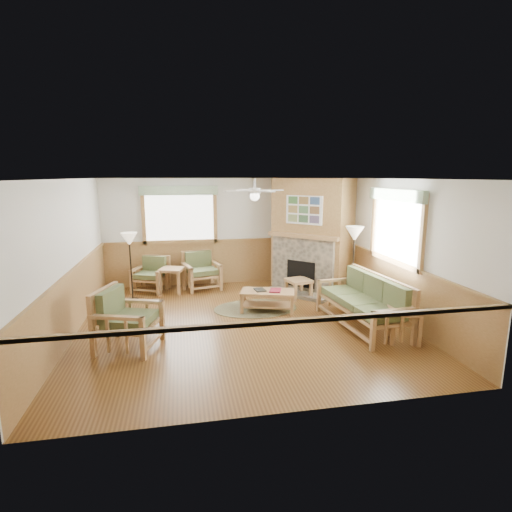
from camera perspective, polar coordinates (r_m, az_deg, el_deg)
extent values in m
cube|color=brown|center=(7.71, -1.98, -9.58)|extent=(6.00, 6.00, 0.01)
cube|color=white|center=(7.20, -2.13, 10.96)|extent=(6.00, 6.00, 0.01)
cube|color=silver|center=(10.27, -4.59, 3.50)|extent=(6.00, 0.02, 2.70)
cube|color=silver|center=(4.48, 3.80, -6.87)|extent=(6.00, 0.02, 2.70)
cube|color=silver|center=(7.51, -25.33, -0.49)|extent=(0.02, 6.00, 2.70)
cube|color=silver|center=(8.32, 18.82, 1.07)|extent=(0.02, 6.00, 2.70)
cylinder|color=brown|center=(8.49, -0.06, -7.48)|extent=(2.34, 2.34, 0.01)
cube|color=maroon|center=(8.19, 2.78, -4.84)|extent=(0.31, 0.36, 0.03)
cube|color=black|center=(8.24, 0.55, -4.76)|extent=(0.23, 0.29, 0.03)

